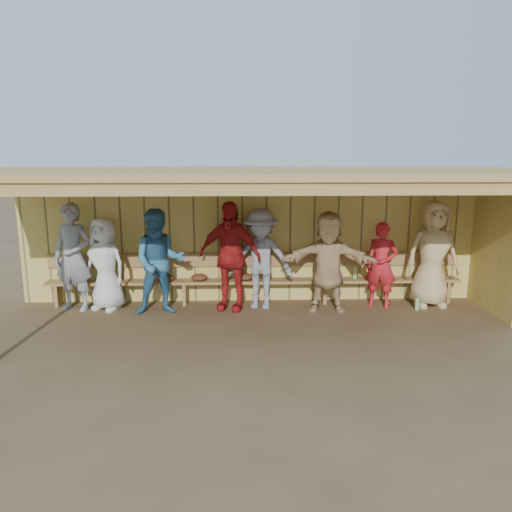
{
  "coord_description": "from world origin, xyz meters",
  "views": [
    {
      "loc": [
        -0.29,
        -7.84,
        2.8
      ],
      "look_at": [
        0.0,
        0.35,
        1.05
      ],
      "focal_mm": 35.0,
      "sensor_mm": 36.0,
      "label": 1
    }
  ],
  "objects_px": {
    "player_c": "(159,262)",
    "player_g": "(381,265)",
    "player_d": "(229,256)",
    "player_f": "(328,262)",
    "player_b": "(105,264)",
    "player_e": "(261,259)",
    "player_a": "(73,257)",
    "bench": "(255,275)",
    "player_h": "(433,254)"
  },
  "relations": [
    {
      "from": "player_c",
      "to": "player_g",
      "type": "xyz_separation_m",
      "value": [
        3.93,
        0.27,
        -0.15
      ]
    },
    {
      "from": "player_d",
      "to": "player_f",
      "type": "height_order",
      "value": "player_d"
    },
    {
      "from": "player_b",
      "to": "player_d",
      "type": "bearing_deg",
      "value": 22.41
    },
    {
      "from": "player_c",
      "to": "player_e",
      "type": "distance_m",
      "value": 1.77
    },
    {
      "from": "player_a",
      "to": "player_c",
      "type": "height_order",
      "value": "player_a"
    },
    {
      "from": "player_g",
      "to": "bench",
      "type": "bearing_deg",
      "value": -165.37
    },
    {
      "from": "player_g",
      "to": "bench",
      "type": "relative_size",
      "value": 0.2
    },
    {
      "from": "player_b",
      "to": "player_f",
      "type": "bearing_deg",
      "value": 21.14
    },
    {
      "from": "player_a",
      "to": "player_d",
      "type": "relative_size",
      "value": 0.98
    },
    {
      "from": "player_f",
      "to": "bench",
      "type": "xyz_separation_m",
      "value": [
        -1.27,
        0.53,
        -0.36
      ]
    },
    {
      "from": "player_a",
      "to": "player_f",
      "type": "distance_m",
      "value": 4.47
    },
    {
      "from": "player_c",
      "to": "player_h",
      "type": "height_order",
      "value": "player_h"
    },
    {
      "from": "player_c",
      "to": "player_f",
      "type": "bearing_deg",
      "value": -6.38
    },
    {
      "from": "player_e",
      "to": "player_a",
      "type": "bearing_deg",
      "value": -168.5
    },
    {
      "from": "player_g",
      "to": "player_h",
      "type": "bearing_deg",
      "value": 22.28
    },
    {
      "from": "player_h",
      "to": "bench",
      "type": "bearing_deg",
      "value": 173.17
    },
    {
      "from": "player_c",
      "to": "player_d",
      "type": "bearing_deg",
      "value": 1.95
    },
    {
      "from": "player_g",
      "to": "player_h",
      "type": "relative_size",
      "value": 0.8
    },
    {
      "from": "player_e",
      "to": "player_h",
      "type": "height_order",
      "value": "player_h"
    },
    {
      "from": "player_c",
      "to": "player_e",
      "type": "xyz_separation_m",
      "value": [
        1.75,
        0.27,
        -0.02
      ]
    },
    {
      "from": "player_f",
      "to": "player_g",
      "type": "height_order",
      "value": "player_f"
    },
    {
      "from": "player_a",
      "to": "player_g",
      "type": "bearing_deg",
      "value": 14.44
    },
    {
      "from": "player_a",
      "to": "bench",
      "type": "distance_m",
      "value": 3.24
    },
    {
      "from": "player_d",
      "to": "bench",
      "type": "height_order",
      "value": "player_d"
    },
    {
      "from": "player_f",
      "to": "player_b",
      "type": "bearing_deg",
      "value": -175.15
    },
    {
      "from": "player_a",
      "to": "player_c",
      "type": "xyz_separation_m",
      "value": [
        1.55,
        -0.27,
        -0.04
      ]
    },
    {
      "from": "player_d",
      "to": "bench",
      "type": "relative_size",
      "value": 0.26
    },
    {
      "from": "player_e",
      "to": "player_h",
      "type": "xyz_separation_m",
      "value": [
        3.1,
        0.0,
        0.06
      ]
    },
    {
      "from": "player_b",
      "to": "bench",
      "type": "relative_size",
      "value": 0.22
    },
    {
      "from": "player_f",
      "to": "bench",
      "type": "bearing_deg",
      "value": 165.41
    },
    {
      "from": "player_g",
      "to": "player_h",
      "type": "height_order",
      "value": "player_h"
    },
    {
      "from": "player_b",
      "to": "bench",
      "type": "xyz_separation_m",
      "value": [
        2.65,
        0.31,
        -0.3
      ]
    },
    {
      "from": "player_d",
      "to": "player_g",
      "type": "relative_size",
      "value": 1.26
    },
    {
      "from": "player_b",
      "to": "player_f",
      "type": "xyz_separation_m",
      "value": [
        3.91,
        -0.23,
        0.06
      ]
    },
    {
      "from": "player_b",
      "to": "player_g",
      "type": "distance_m",
      "value": 4.92
    },
    {
      "from": "player_a",
      "to": "player_b",
      "type": "relative_size",
      "value": 1.15
    },
    {
      "from": "player_h",
      "to": "bench",
      "type": "relative_size",
      "value": 0.25
    },
    {
      "from": "player_d",
      "to": "player_h",
      "type": "height_order",
      "value": "player_d"
    },
    {
      "from": "player_d",
      "to": "player_g",
      "type": "distance_m",
      "value": 2.74
    },
    {
      "from": "player_f",
      "to": "player_g",
      "type": "xyz_separation_m",
      "value": [
        1.01,
        0.23,
        -0.12
      ]
    },
    {
      "from": "player_f",
      "to": "bench",
      "type": "height_order",
      "value": "player_f"
    },
    {
      "from": "player_h",
      "to": "player_f",
      "type": "bearing_deg",
      "value": -174.71
    },
    {
      "from": "player_f",
      "to": "player_g",
      "type": "relative_size",
      "value": 1.15
    },
    {
      "from": "player_a",
      "to": "player_g",
      "type": "distance_m",
      "value": 5.48
    },
    {
      "from": "player_a",
      "to": "player_c",
      "type": "relative_size",
      "value": 1.04
    },
    {
      "from": "player_e",
      "to": "player_f",
      "type": "xyz_separation_m",
      "value": [
        1.17,
        -0.23,
        -0.01
      ]
    },
    {
      "from": "player_b",
      "to": "player_h",
      "type": "xyz_separation_m",
      "value": [
        5.85,
        0.0,
        0.14
      ]
    },
    {
      "from": "player_e",
      "to": "player_g",
      "type": "xyz_separation_m",
      "value": [
        2.18,
        0.0,
        -0.13
      ]
    },
    {
      "from": "player_c",
      "to": "player_e",
      "type": "bearing_deg",
      "value": 1.57
    },
    {
      "from": "player_d",
      "to": "player_h",
      "type": "xyz_separation_m",
      "value": [
        3.65,
        0.08,
        -0.01
      ]
    }
  ]
}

